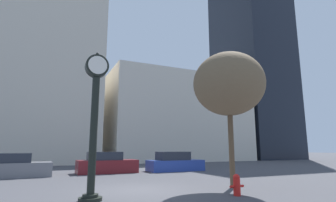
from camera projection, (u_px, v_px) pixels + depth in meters
ground_plane at (138, 190)px, 10.81m from camera, size 200.00×200.00×0.00m
building_tall_tower at (56, 17)px, 34.11m from camera, size 11.05×12.00×37.19m
building_storefront_row at (174, 119)px, 38.82m from camera, size 19.90×12.00×11.88m
building_glass_modern at (252, 69)px, 46.94m from camera, size 9.82×12.00×31.43m
street_clock at (94, 115)px, 9.05m from camera, size 0.80×0.77×5.10m
car_grey at (12, 167)px, 15.65m from camera, size 4.35×2.04×1.41m
car_maroon at (107, 164)px, 18.36m from camera, size 4.13×1.81×1.46m
car_blue at (175, 163)px, 20.10m from camera, size 4.30×1.79×1.45m
fire_hydrant_near at (237, 185)px, 9.57m from camera, size 0.59×0.26×0.77m
bare_tree at (229, 84)px, 12.26m from camera, size 3.31×3.31×6.16m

